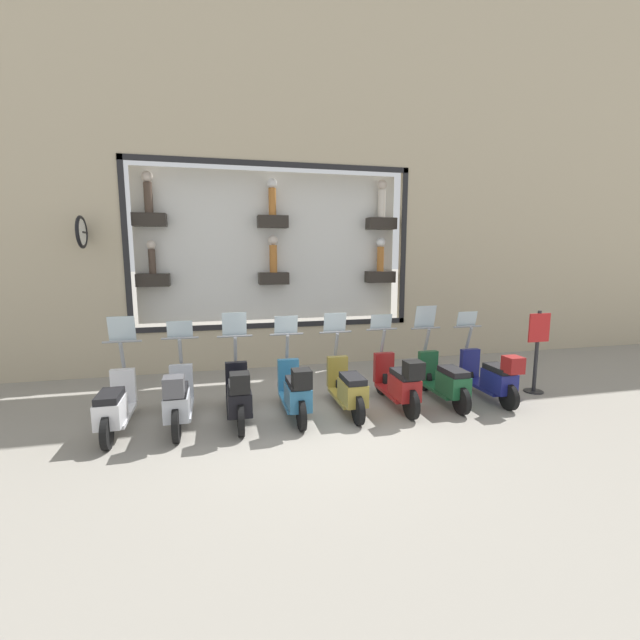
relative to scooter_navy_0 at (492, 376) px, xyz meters
The scene contains 11 objects.
ground_plane 3.53m from the scooter_navy_0, 92.10° to the left, with size 120.00×120.00×0.00m, color gray.
building_facade 6.90m from the scooter_navy_0, 45.20° to the left, with size 1.24×36.00×10.31m.
scooter_navy_0 is the anchor object (origin of this frame).
scooter_green_1 0.91m from the scooter_navy_0, 85.60° to the left, with size 1.79×0.61×1.68m.
scooter_red_2 1.82m from the scooter_navy_0, 89.75° to the left, with size 1.80×0.60×1.54m.
scooter_olive_3 2.73m from the scooter_navy_0, 88.58° to the left, with size 1.79×0.60×1.60m.
scooter_teal_4 3.64m from the scooter_navy_0, 89.93° to the left, with size 1.80×0.61×1.57m.
scooter_black_5 4.55m from the scooter_navy_0, 89.89° to the left, with size 1.80×0.60×1.67m.
scooter_silver_6 5.46m from the scooter_navy_0, 89.91° to the left, with size 1.80×0.61×1.55m.
scooter_white_7 6.37m from the scooter_navy_0, 89.37° to the left, with size 1.79×0.61×1.66m.
shop_sign_post 1.21m from the scooter_navy_0, 79.14° to the right, with size 0.36×0.45×1.60m.
Camera 1 is at (-6.47, 1.32, 2.69)m, focal length 24.00 mm.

